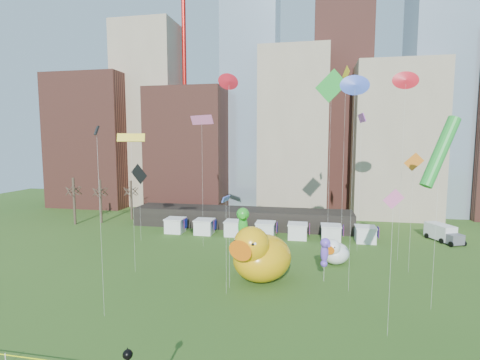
% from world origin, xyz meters
% --- Properties ---
extents(skyline, '(101.00, 23.00, 68.00)m').
position_xyz_m(skyline, '(2.25, 61.06, 21.44)').
color(skyline, brown).
rests_on(skyline, ground).
extents(crane_left, '(23.00, 1.00, 76.00)m').
position_xyz_m(crane_left, '(-21.11, 64.00, 46.90)').
color(crane_left, red).
rests_on(crane_left, ground).
extents(pavilion, '(38.00, 6.00, 3.20)m').
position_xyz_m(pavilion, '(-4.00, 42.00, 1.60)').
color(pavilion, black).
rests_on(pavilion, ground).
extents(vendor_tents, '(33.24, 2.80, 2.40)m').
position_xyz_m(vendor_tents, '(1.02, 36.00, 1.11)').
color(vendor_tents, white).
rests_on(vendor_tents, ground).
extents(bare_trees, '(8.44, 6.44, 8.50)m').
position_xyz_m(bare_trees, '(-30.17, 40.54, 4.01)').
color(bare_trees, '#382B21').
rests_on(bare_trees, ground).
extents(big_duck, '(8.30, 9.10, 6.34)m').
position_xyz_m(big_duck, '(2.66, 17.89, 2.91)').
color(big_duck, '#F0A80C').
rests_on(big_duck, ground).
extents(small_duck, '(4.42, 4.79, 3.34)m').
position_xyz_m(small_duck, '(10.91, 25.05, 1.53)').
color(small_duck, white).
rests_on(small_duck, ground).
extents(seahorse_green, '(1.71, 2.02, 7.36)m').
position_xyz_m(seahorse_green, '(0.16, 21.18, 5.53)').
color(seahorse_green, silver).
rests_on(seahorse_green, ground).
extents(seahorse_purple, '(1.42, 1.57, 4.80)m').
position_xyz_m(seahorse_purple, '(9.42, 19.19, 3.47)').
color(seahorse_purple, silver).
rests_on(seahorse_purple, ground).
extents(box_truck, '(4.26, 6.22, 2.49)m').
position_xyz_m(box_truck, '(27.49, 38.76, 1.28)').
color(box_truck, white).
rests_on(box_truck, ground).
extents(kite_0, '(2.13, 0.44, 23.39)m').
position_xyz_m(kite_0, '(18.82, 28.17, 22.27)').
color(kite_0, silver).
rests_on(kite_0, ground).
extents(kite_1, '(1.56, 0.15, 11.51)m').
position_xyz_m(kite_1, '(13.90, 8.97, 10.35)').
color(kite_1, silver).
rests_on(kite_1, ground).
extents(kite_2, '(1.68, 2.11, 16.24)m').
position_xyz_m(kite_2, '(-9.43, 7.61, 15.72)').
color(kite_2, silver).
rests_on(kite_2, ground).
extents(kite_3, '(3.73, 2.64, 17.20)m').
position_xyz_m(kite_3, '(18.62, 14.35, 14.08)').
color(kite_3, silver).
rests_on(kite_3, ground).
extents(kite_4, '(0.68, 1.74, 23.75)m').
position_xyz_m(kite_4, '(11.61, 25.41, 21.64)').
color(kite_4, silver).
rests_on(kite_4, ground).
extents(kite_5, '(0.52, 1.71, 9.76)m').
position_xyz_m(kite_5, '(-0.16, 14.17, 9.39)').
color(kite_5, silver).
rests_on(kite_5, ground).
extents(kite_6, '(2.08, 0.32, 13.76)m').
position_xyz_m(kite_6, '(19.11, 24.04, 12.41)').
color(kite_6, silver).
rests_on(kite_6, ground).
extents(kite_7, '(0.68, 3.81, 18.65)m').
position_xyz_m(kite_7, '(14.28, 31.27, 18.00)').
color(kite_7, silver).
rests_on(kite_7, ground).
extents(kite_8, '(1.22, 1.28, 21.56)m').
position_xyz_m(kite_8, '(-0.17, 15.62, 20.66)').
color(kite_8, silver).
rests_on(kite_8, ground).
extents(kite_9, '(3.80, 2.44, 18.56)m').
position_xyz_m(kite_9, '(-7.14, 29.20, 17.88)').
color(kite_9, silver).
rests_on(kite_9, ground).
extents(kite_10, '(2.99, 0.86, 11.71)m').
position_xyz_m(kite_10, '(-17.27, 30.24, 10.07)').
color(kite_10, silver).
rests_on(kite_10, ground).
extents(kite_11, '(3.69, 1.17, 23.25)m').
position_xyz_m(kite_11, '(9.92, 24.10, 21.06)').
color(kite_11, silver).
rests_on(kite_11, ground).
extents(kite_12, '(3.01, 1.31, 15.87)m').
position_xyz_m(kite_12, '(-11.90, 18.01, 15.32)').
color(kite_12, silver).
rests_on(kite_12, ground).
extents(kite_13, '(1.90, 0.51, 21.26)m').
position_xyz_m(kite_13, '(11.76, 17.09, 20.25)').
color(kite_13, silver).
rests_on(kite_13, ground).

